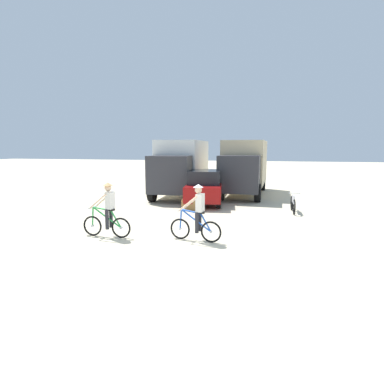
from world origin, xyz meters
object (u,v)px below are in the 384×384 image
sedan_parked (205,187)px  bicycle_spare (293,204)px  supply_crate (193,204)px  box_truck_tan_camper (245,164)px  cyclist_cowboy_hat (197,215)px  box_truck_white_box (182,165)px  cyclist_orange_shirt (108,212)px

sedan_parked → bicycle_spare: (4.37, -1.34, -0.48)m
bicycle_spare → supply_crate: bearing=-175.5°
sedan_parked → supply_crate: size_ratio=4.93×
supply_crate → box_truck_tan_camper: bearing=70.2°
sedan_parked → cyclist_cowboy_hat: bearing=-80.9°
box_truck_white_box → box_truck_tan_camper: same height
box_truck_white_box → supply_crate: 5.02m
box_truck_white_box → supply_crate: bearing=-68.1°
sedan_parked → bicycle_spare: bearing=-17.0°
cyclist_cowboy_hat → bicycle_spare: (3.29, 5.44, -0.45)m
box_truck_white_box → box_truck_tan_camper: bearing=17.4°
box_truck_tan_camper → cyclist_cowboy_hat: (-0.70, -10.67, -1.03)m
cyclist_orange_shirt → cyclist_cowboy_hat: bearing=4.4°
cyclist_orange_shirt → box_truck_white_box: bearing=90.7°
cyclist_orange_shirt → supply_crate: size_ratio=2.05×
sedan_parked → supply_crate: sedan_parked is taller
box_truck_white_box → sedan_parked: size_ratio=1.56×
cyclist_cowboy_hat → box_truck_tan_camper: bearing=86.3°
supply_crate → bicycle_spare: bearing=4.5°
box_truck_white_box → supply_crate: (1.77, -4.40, -1.63)m
cyclist_orange_shirt → supply_crate: bearing=72.7°
box_truck_tan_camper → supply_crate: 6.15m
cyclist_cowboy_hat → supply_crate: 5.28m
sedan_parked → cyclist_orange_shirt: (-1.88, -7.01, -0.04)m
box_truck_white_box → box_truck_tan_camper: (3.77, 1.18, 0.00)m
cyclist_orange_shirt → supply_crate: cyclist_orange_shirt is taller
bicycle_spare → cyclist_cowboy_hat: bearing=-121.1°
sedan_parked → bicycle_spare: sedan_parked is taller
box_truck_tan_camper → cyclist_cowboy_hat: size_ratio=3.75×
box_truck_tan_camper → supply_crate: box_truck_tan_camper is taller
cyclist_cowboy_hat → bicycle_spare: 6.37m
cyclist_cowboy_hat → bicycle_spare: size_ratio=1.05×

